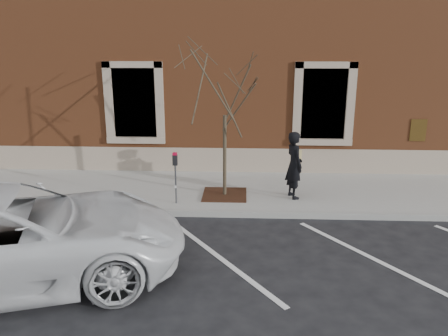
{
  "coord_description": "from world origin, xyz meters",
  "views": [
    {
      "loc": [
        0.5,
        -10.33,
        4.21
      ],
      "look_at": [
        0.0,
        0.6,
        1.1
      ],
      "focal_mm": 35.0,
      "sensor_mm": 36.0,
      "label": 1
    }
  ],
  "objects_px": {
    "man": "(294,165)",
    "sapling": "(225,92)",
    "parking_meter": "(175,168)",
    "white_truck": "(6,237)"
  },
  "relations": [
    {
      "from": "man",
      "to": "sapling",
      "type": "bearing_deg",
      "value": 69.23
    },
    {
      "from": "man",
      "to": "parking_meter",
      "type": "distance_m",
      "value": 3.2
    },
    {
      "from": "man",
      "to": "white_truck",
      "type": "relative_size",
      "value": 0.29
    },
    {
      "from": "man",
      "to": "parking_meter",
      "type": "xyz_separation_m",
      "value": [
        -3.14,
        -0.62,
        0.04
      ]
    },
    {
      "from": "parking_meter",
      "to": "white_truck",
      "type": "height_order",
      "value": "white_truck"
    },
    {
      "from": "man",
      "to": "white_truck",
      "type": "distance_m",
      "value": 7.16
    },
    {
      "from": "parking_meter",
      "to": "white_truck",
      "type": "bearing_deg",
      "value": -97.99
    },
    {
      "from": "white_truck",
      "to": "sapling",
      "type": "bearing_deg",
      "value": -57.6
    },
    {
      "from": "sapling",
      "to": "white_truck",
      "type": "height_order",
      "value": "sapling"
    },
    {
      "from": "man",
      "to": "parking_meter",
      "type": "height_order",
      "value": "man"
    }
  ]
}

